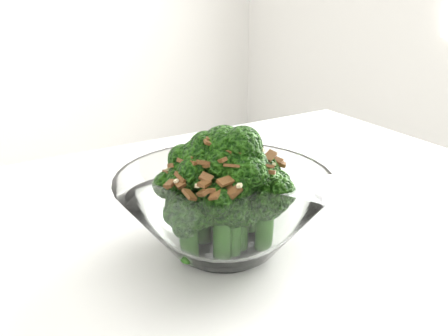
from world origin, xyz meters
TOP-DOWN VIEW (x-y plane):
  - broccoli_dish at (0.19, -0.07)m, footprint 0.23×0.23m

SIDE VIEW (x-z plane):
  - broccoli_dish at x=0.19m, z-range 0.74..0.88m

